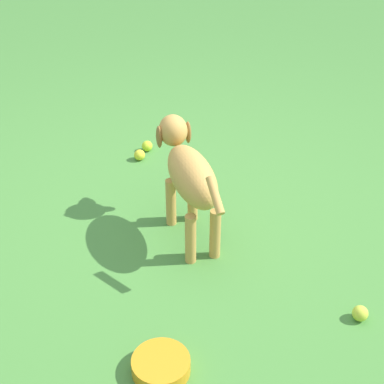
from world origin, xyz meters
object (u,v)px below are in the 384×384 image
at_px(tennis_ball_2, 360,313).
at_px(tennis_ball_1, 140,155).
at_px(water_bowl, 161,365).
at_px(tennis_ball_0, 147,146).
at_px(dog, 189,173).

bearing_deg(tennis_ball_2, tennis_ball_1, -108.90).
bearing_deg(tennis_ball_2, water_bowl, -38.26).
xyz_separation_m(tennis_ball_0, tennis_ball_1, (0.11, 0.03, 0.00)).
relative_size(tennis_ball_1, tennis_ball_2, 1.00).
bearing_deg(dog, water_bowl, 154.42).
xyz_separation_m(tennis_ball_2, water_bowl, (0.66, -0.52, -0.00)).
relative_size(dog, tennis_ball_0, 9.86).
xyz_separation_m(dog, tennis_ball_1, (-0.44, -0.65, -0.32)).
bearing_deg(dog, tennis_ball_2, -148.32).
distance_m(tennis_ball_2, water_bowl, 0.85).
distance_m(tennis_ball_0, tennis_ball_2, 1.72).
distance_m(tennis_ball_1, water_bowl, 1.58).
distance_m(dog, tennis_ball_0, 0.94).
bearing_deg(dog, tennis_ball_1, 3.60).
xyz_separation_m(tennis_ball_0, tennis_ball_2, (0.65, 1.59, 0.00)).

